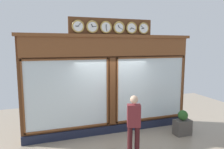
% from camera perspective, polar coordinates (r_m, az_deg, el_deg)
% --- Properties ---
extents(shop_facade, '(5.96, 0.42, 3.90)m').
position_cam_1_polar(shop_facade, '(7.22, -0.32, -2.42)').
color(shop_facade, '#5B3319').
rests_on(shop_facade, ground_plane).
extents(pedestrian, '(0.41, 0.32, 1.69)m').
position_cam_1_polar(pedestrian, '(5.92, 5.92, -12.87)').
color(pedestrian, '#3A1316').
rests_on(pedestrian, ground_plane).
extents(planter_box, '(0.56, 0.36, 0.52)m').
position_cam_1_polar(planter_box, '(7.76, 18.54, -13.42)').
color(planter_box, '#4C4742').
rests_on(planter_box, ground_plane).
extents(planter_shrub, '(0.33, 0.33, 0.33)m').
position_cam_1_polar(planter_shrub, '(7.62, 18.68, -10.42)').
color(planter_shrub, '#285623').
rests_on(planter_shrub, planter_box).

